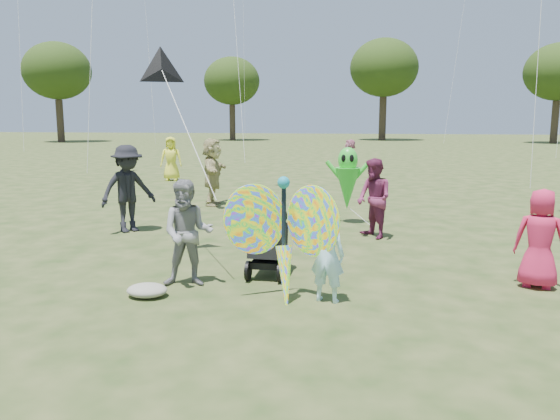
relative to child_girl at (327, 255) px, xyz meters
The scene contains 15 objects.
ground 1.23m from the child_girl, 119.52° to the right, with size 160.00×160.00×0.00m, color #51592B.
child_girl is the anchor object (origin of this frame).
adult_man 2.05m from the child_girl, 169.89° to the left, with size 0.74×0.58×1.53m, color gray.
grey_bag 2.47m from the child_girl, behind, with size 0.55×0.45×0.18m, color gray.
crowd_a 3.11m from the child_girl, 20.93° to the left, with size 0.69×0.45×1.42m, color #CF214C.
crowd_b 5.87m from the child_girl, 140.12° to the left, with size 1.18×0.68×1.83m, color black.
crowd_d 8.40m from the child_girl, 116.71° to the left, with size 1.71×0.54×1.84m, color tan.
crowd_e 4.06m from the child_girl, 81.56° to the left, with size 0.78×0.61×1.60m, color #72264B.
crowd_g 14.90m from the child_girl, 118.46° to the left, with size 0.82×0.53×1.68m, color yellow.
crowd_j 15.75m from the child_girl, 91.38° to the left, with size 1.42×0.45×1.53m, color #BE6C85.
jogging_stroller 1.49m from the child_girl, 131.36° to the left, with size 0.54×1.06×1.09m.
butterfly_kite 0.60m from the child_girl, behind, with size 1.74×0.75×1.84m.
delta_kite_rig 4.32m from the child_girl, 146.70° to the left, with size 1.78×1.80×2.35m.
alien_kite 5.47m from the child_girl, 90.01° to the left, with size 1.12×0.69×1.74m.
tree_line 44.62m from the child_girl, 85.92° to the left, with size 91.78×33.60×10.79m.
Camera 1 is at (1.07, -5.96, 2.38)m, focal length 35.00 mm.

